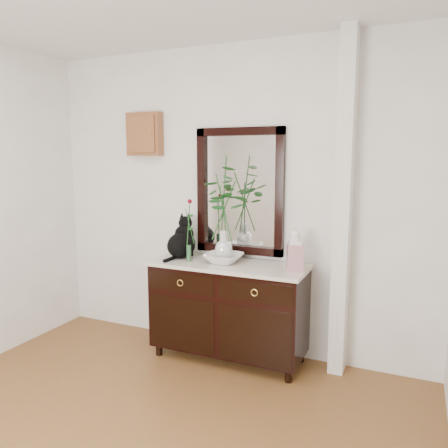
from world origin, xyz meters
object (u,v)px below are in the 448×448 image
at_px(sideboard, 229,306).
at_px(cat, 181,237).
at_px(lotus_bowl, 224,258).
at_px(ginger_jar, 295,250).

xyz_separation_m(sideboard, cat, (-0.48, 0.03, 0.56)).
distance_m(lotus_bowl, ginger_jar, 0.63).
relative_size(cat, ginger_jar, 1.11).
bearing_deg(sideboard, ginger_jar, -0.85).
bearing_deg(cat, lotus_bowl, -1.17).
bearing_deg(sideboard, lotus_bowl, 179.09).
distance_m(sideboard, lotus_bowl, 0.42).
height_order(cat, lotus_bowl, cat).
bearing_deg(ginger_jar, lotus_bowl, 179.15).
relative_size(cat, lotus_bowl, 1.15).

